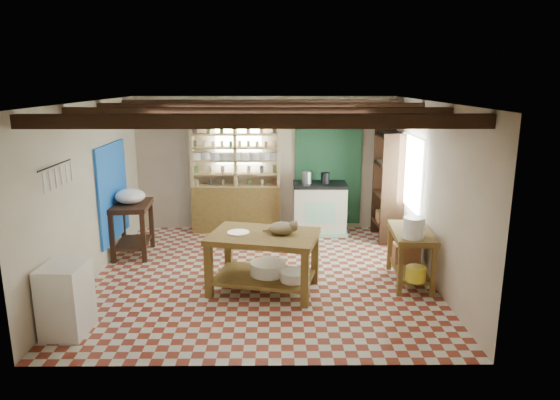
{
  "coord_description": "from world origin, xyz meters",
  "views": [
    {
      "loc": [
        0.22,
        -7.15,
        2.9
      ],
      "look_at": [
        0.28,
        0.3,
        1.1
      ],
      "focal_mm": 32.0,
      "sensor_mm": 36.0,
      "label": 1
    }
  ],
  "objects_px": {
    "stove": "(319,208)",
    "white_cabinet": "(66,299)",
    "right_counter": "(410,256)",
    "work_table": "(264,262)",
    "prep_table": "(133,229)",
    "cat": "(282,228)"
  },
  "relations": [
    {
      "from": "prep_table",
      "to": "cat",
      "type": "distance_m",
      "value": 2.95
    },
    {
      "from": "work_table",
      "to": "white_cabinet",
      "type": "height_order",
      "value": "white_cabinet"
    },
    {
      "from": "stove",
      "to": "right_counter",
      "type": "relative_size",
      "value": 0.91
    },
    {
      "from": "prep_table",
      "to": "cat",
      "type": "bearing_deg",
      "value": -34.88
    },
    {
      "from": "work_table",
      "to": "stove",
      "type": "height_order",
      "value": "stove"
    },
    {
      "from": "work_table",
      "to": "prep_table",
      "type": "relative_size",
      "value": 1.63
    },
    {
      "from": "work_table",
      "to": "white_cabinet",
      "type": "bearing_deg",
      "value": -138.47
    },
    {
      "from": "white_cabinet",
      "to": "right_counter",
      "type": "distance_m",
      "value": 4.64
    },
    {
      "from": "white_cabinet",
      "to": "work_table",
      "type": "bearing_deg",
      "value": 30.73
    },
    {
      "from": "stove",
      "to": "right_counter",
      "type": "xyz_separation_m",
      "value": [
        1.12,
        -2.45,
        -0.1
      ]
    },
    {
      "from": "prep_table",
      "to": "white_cabinet",
      "type": "relative_size",
      "value": 1.06
    },
    {
      "from": "stove",
      "to": "right_counter",
      "type": "distance_m",
      "value": 2.7
    },
    {
      "from": "cat",
      "to": "right_counter",
      "type": "bearing_deg",
      "value": 11.35
    },
    {
      "from": "stove",
      "to": "white_cabinet",
      "type": "height_order",
      "value": "stove"
    },
    {
      "from": "right_counter",
      "to": "work_table",
      "type": "bearing_deg",
      "value": -168.55
    },
    {
      "from": "prep_table",
      "to": "cat",
      "type": "xyz_separation_m",
      "value": [
        2.5,
        -1.49,
        0.46
      ]
    },
    {
      "from": "work_table",
      "to": "right_counter",
      "type": "xyz_separation_m",
      "value": [
        2.13,
        0.25,
        -0.02
      ]
    },
    {
      "from": "white_cabinet",
      "to": "right_counter",
      "type": "xyz_separation_m",
      "value": [
        4.4,
        1.47,
        -0.02
      ]
    },
    {
      "from": "cat",
      "to": "work_table",
      "type": "bearing_deg",
      "value": -178.69
    },
    {
      "from": "stove",
      "to": "white_cabinet",
      "type": "bearing_deg",
      "value": -128.86
    },
    {
      "from": "prep_table",
      "to": "stove",
      "type": "bearing_deg",
      "value": 16.51
    },
    {
      "from": "stove",
      "to": "cat",
      "type": "xyz_separation_m",
      "value": [
        -0.76,
        -2.72,
        0.42
      ]
    }
  ]
}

